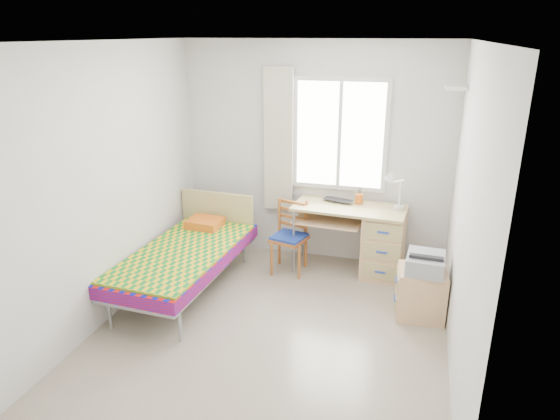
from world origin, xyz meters
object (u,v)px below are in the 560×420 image
at_px(bed, 187,254).
at_px(desk, 378,239).
at_px(printer, 425,262).
at_px(chair, 291,232).
at_px(cabinet, 420,293).

relative_size(bed, desk, 1.54).
xyz_separation_m(desk, printer, (0.52, -0.84, 0.16)).
height_order(bed, chair, same).
relative_size(chair, printer, 2.00).
xyz_separation_m(bed, printer, (2.46, 0.10, 0.18)).
bearing_deg(printer, cabinet, 142.17).
bearing_deg(desk, chair, -165.91).
bearing_deg(chair, bed, -127.38).
bearing_deg(cabinet, printer, -45.87).
height_order(chair, printer, chair).
height_order(bed, desk, bed).
relative_size(bed, chair, 2.36).
bearing_deg(cabinet, bed, 177.74).
bearing_deg(desk, cabinet, -54.81).
xyz_separation_m(bed, chair, (0.96, 0.76, 0.07)).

